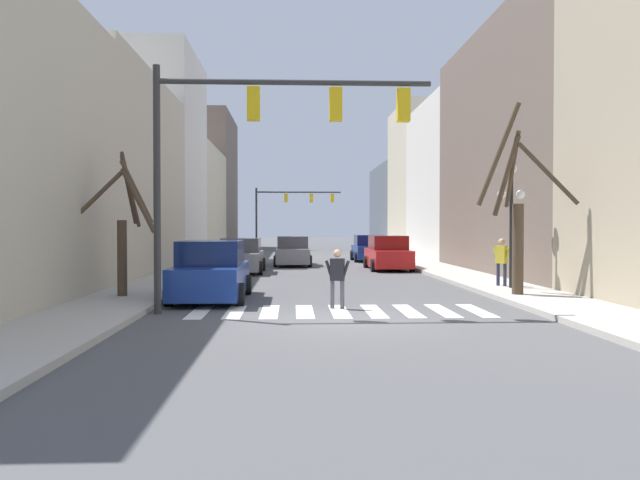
{
  "coord_description": "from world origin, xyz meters",
  "views": [
    {
      "loc": [
        -1.22,
        -14.5,
        2.19
      ],
      "look_at": [
        0.39,
        21.53,
        1.43
      ],
      "focal_mm": 35.0,
      "sensor_mm": 36.0,
      "label": 1
    }
  ],
  "objects_px": {
    "car_driving_toward_lane": "(241,257)",
    "pedestrian_near_right_corner": "(337,274)",
    "street_tree_right_near": "(515,214)",
    "car_parked_left_far": "(211,272)",
    "traffic_signal_near": "(260,130)",
    "street_lamp_right_corner": "(511,199)",
    "pedestrian_waiting_at_curb": "(502,258)",
    "street_tree_left_far": "(123,227)",
    "car_parked_right_far": "(293,252)",
    "car_parked_left_mid": "(369,249)",
    "traffic_signal_far": "(289,203)",
    "car_parked_left_near": "(388,254)"
  },
  "relations": [
    {
      "from": "car_parked_left_near",
      "to": "street_tree_left_far",
      "type": "bearing_deg",
      "value": 142.77
    },
    {
      "from": "traffic_signal_far",
      "to": "street_lamp_right_corner",
      "type": "bearing_deg",
      "value": -78.84
    },
    {
      "from": "street_lamp_right_corner",
      "to": "pedestrian_near_right_corner",
      "type": "bearing_deg",
      "value": -147.15
    },
    {
      "from": "car_driving_toward_lane",
      "to": "car_parked_left_mid",
      "type": "height_order",
      "value": "car_parked_left_mid"
    },
    {
      "from": "traffic_signal_near",
      "to": "street_tree_right_near",
      "type": "height_order",
      "value": "traffic_signal_near"
    },
    {
      "from": "street_lamp_right_corner",
      "to": "car_parked_left_mid",
      "type": "xyz_separation_m",
      "value": [
        -2.43,
        19.03,
        -2.33
      ]
    },
    {
      "from": "car_parked_right_far",
      "to": "car_driving_toward_lane",
      "type": "xyz_separation_m",
      "value": [
        -2.47,
        -5.5,
        0.0
      ]
    },
    {
      "from": "car_parked_left_far",
      "to": "pedestrian_near_right_corner",
      "type": "relative_size",
      "value": 2.96
    },
    {
      "from": "street_tree_left_far",
      "to": "car_parked_right_far",
      "type": "bearing_deg",
      "value": 73.2
    },
    {
      "from": "car_parked_right_far",
      "to": "pedestrian_waiting_at_curb",
      "type": "relative_size",
      "value": 2.87
    },
    {
      "from": "car_parked_right_far",
      "to": "car_parked_left_far",
      "type": "relative_size",
      "value": 1.0
    },
    {
      "from": "street_lamp_right_corner",
      "to": "pedestrian_waiting_at_curb",
      "type": "height_order",
      "value": "street_lamp_right_corner"
    },
    {
      "from": "car_parked_left_far",
      "to": "car_driving_toward_lane",
      "type": "bearing_deg",
      "value": 0.05
    },
    {
      "from": "car_parked_left_near",
      "to": "street_tree_left_far",
      "type": "distance_m",
      "value": 16.42
    },
    {
      "from": "car_driving_toward_lane",
      "to": "pedestrian_near_right_corner",
      "type": "height_order",
      "value": "car_driving_toward_lane"
    },
    {
      "from": "car_parked_left_mid",
      "to": "street_tree_left_far",
      "type": "height_order",
      "value": "street_tree_left_far"
    },
    {
      "from": "pedestrian_near_right_corner",
      "to": "street_tree_left_far",
      "type": "xyz_separation_m",
      "value": [
        -6.2,
        2.1,
        1.26
      ]
    },
    {
      "from": "pedestrian_near_right_corner",
      "to": "traffic_signal_far",
      "type": "bearing_deg",
      "value": -72.9
    },
    {
      "from": "pedestrian_near_right_corner",
      "to": "street_tree_right_near",
      "type": "height_order",
      "value": "street_tree_right_near"
    },
    {
      "from": "traffic_signal_near",
      "to": "car_parked_left_near",
      "type": "bearing_deg",
      "value": 70.23
    },
    {
      "from": "street_tree_right_near",
      "to": "street_tree_left_far",
      "type": "bearing_deg",
      "value": 179.98
    },
    {
      "from": "car_driving_toward_lane",
      "to": "pedestrian_near_right_corner",
      "type": "distance_m",
      "value": 13.75
    },
    {
      "from": "car_parked_left_near",
      "to": "car_driving_toward_lane",
      "type": "bearing_deg",
      "value": 104.28
    },
    {
      "from": "traffic_signal_near",
      "to": "car_parked_left_near",
      "type": "height_order",
      "value": "traffic_signal_near"
    },
    {
      "from": "car_parked_right_far",
      "to": "car_parked_left_mid",
      "type": "bearing_deg",
      "value": 130.98
    },
    {
      "from": "car_parked_left_far",
      "to": "street_tree_right_near",
      "type": "distance_m",
      "value": 9.39
    },
    {
      "from": "car_parked_left_far",
      "to": "pedestrian_near_right_corner",
      "type": "distance_m",
      "value": 4.24
    },
    {
      "from": "traffic_signal_far",
      "to": "traffic_signal_near",
      "type": "bearing_deg",
      "value": -90.67
    },
    {
      "from": "traffic_signal_far",
      "to": "street_tree_right_near",
      "type": "height_order",
      "value": "street_tree_right_near"
    },
    {
      "from": "car_parked_left_near",
      "to": "car_parked_left_far",
      "type": "xyz_separation_m",
      "value": [
        -7.33,
        -12.95,
        0.02
      ]
    },
    {
      "from": "car_parked_left_far",
      "to": "car_parked_right_far",
      "type": "bearing_deg",
      "value": -8.43
    },
    {
      "from": "traffic_signal_near",
      "to": "car_parked_right_far",
      "type": "distance_m",
      "value": 19.91
    },
    {
      "from": "car_parked_right_far",
      "to": "street_tree_left_far",
      "type": "distance_m",
      "value": 17.46
    },
    {
      "from": "street_lamp_right_corner",
      "to": "pedestrian_near_right_corner",
      "type": "distance_m",
      "value": 7.61
    },
    {
      "from": "traffic_signal_near",
      "to": "car_driving_toward_lane",
      "type": "distance_m",
      "value": 14.63
    },
    {
      "from": "car_parked_right_far",
      "to": "street_tree_left_far",
      "type": "bearing_deg",
      "value": -16.8
    },
    {
      "from": "car_parked_left_far",
      "to": "pedestrian_waiting_at_curb",
      "type": "distance_m",
      "value": 9.98
    },
    {
      "from": "car_parked_left_near",
      "to": "pedestrian_waiting_at_curb",
      "type": "relative_size",
      "value": 2.97
    },
    {
      "from": "car_parked_right_far",
      "to": "car_parked_left_far",
      "type": "height_order",
      "value": "car_parked_left_far"
    },
    {
      "from": "car_parked_left_mid",
      "to": "street_tree_right_near",
      "type": "xyz_separation_m",
      "value": [
        1.89,
        -20.89,
        1.81
      ]
    },
    {
      "from": "traffic_signal_far",
      "to": "car_parked_left_mid",
      "type": "distance_m",
      "value": 20.69
    },
    {
      "from": "car_parked_left_far",
      "to": "street_tree_right_near",
      "type": "bearing_deg",
      "value": -90.52
    },
    {
      "from": "traffic_signal_far",
      "to": "street_tree_right_near",
      "type": "bearing_deg",
      "value": -80.08
    },
    {
      "from": "car_parked_left_far",
      "to": "street_tree_left_far",
      "type": "xyz_separation_m",
      "value": [
        -2.57,
        -0.08,
        1.37
      ]
    },
    {
      "from": "traffic_signal_near",
      "to": "car_parked_left_near",
      "type": "distance_m",
      "value": 17.31
    },
    {
      "from": "traffic_signal_far",
      "to": "car_parked_left_far",
      "type": "height_order",
      "value": "traffic_signal_far"
    },
    {
      "from": "pedestrian_near_right_corner",
      "to": "street_tree_right_near",
      "type": "bearing_deg",
      "value": -144.39
    },
    {
      "from": "street_lamp_right_corner",
      "to": "traffic_signal_far",
      "type": "bearing_deg",
      "value": 101.16
    },
    {
      "from": "traffic_signal_far",
      "to": "car_parked_left_far",
      "type": "xyz_separation_m",
      "value": [
        -2.13,
        -40.5,
        -3.6
      ]
    },
    {
      "from": "car_parked_left_far",
      "to": "car_driving_toward_lane",
      "type": "relative_size",
      "value": 1.0
    }
  ]
}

